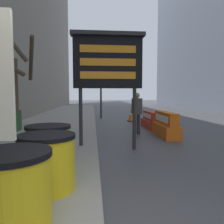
% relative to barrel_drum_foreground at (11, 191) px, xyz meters
% --- Properties ---
extents(bare_tree, '(2.19, 2.30, 4.42)m').
position_rel_barrel_drum_foreground_xyz_m(bare_tree, '(-2.45, 6.99, 1.66)').
color(bare_tree, '#4C3D2D').
rests_on(bare_tree, sidewalk_left).
extents(barrel_drum_foreground, '(0.85, 0.85, 0.83)m').
position_rel_barrel_drum_foreground_xyz_m(barrel_drum_foreground, '(0.00, 0.00, 0.00)').
color(barrel_drum_foreground, yellow).
rests_on(barrel_drum_foreground, sidewalk_left).
extents(barrel_drum_middle, '(0.85, 0.85, 0.83)m').
position_rel_barrel_drum_foreground_xyz_m(barrel_drum_middle, '(0.17, 0.95, 0.00)').
color(barrel_drum_middle, yellow).
rests_on(barrel_drum_middle, sidewalk_left).
extents(barrel_drum_back, '(0.85, 0.85, 0.83)m').
position_rel_barrel_drum_foreground_xyz_m(barrel_drum_back, '(0.00, 1.91, 0.00)').
color(barrel_drum_back, yellow).
rests_on(barrel_drum_back, sidewalk_left).
extents(message_board, '(1.99, 0.36, 3.22)m').
position_rel_barrel_drum_foreground_xyz_m(message_board, '(1.26, 3.76, 1.86)').
color(message_board, '#28282B').
rests_on(message_board, ground_plane).
extents(jersey_barrier_orange_far, '(0.56, 1.74, 0.91)m').
position_rel_barrel_drum_foreground_xyz_m(jersey_barrier_orange_far, '(3.54, 5.53, -0.16)').
color(jersey_barrier_orange_far, orange).
rests_on(jersey_barrier_orange_far, ground_plane).
extents(jersey_barrier_red_striped, '(0.55, 1.73, 0.77)m').
position_rel_barrel_drum_foreground_xyz_m(jersey_barrier_red_striped, '(3.54, 7.71, -0.22)').
color(jersey_barrier_red_striped, red).
rests_on(jersey_barrier_red_striped, ground_plane).
extents(traffic_cone_near, '(0.43, 0.43, 0.76)m').
position_rel_barrel_drum_foreground_xyz_m(traffic_cone_near, '(3.50, 8.18, -0.19)').
color(traffic_cone_near, black).
rests_on(traffic_cone_near, ground_plane).
extents(traffic_cone_mid, '(0.44, 0.44, 0.78)m').
position_rel_barrel_drum_foreground_xyz_m(traffic_cone_mid, '(3.07, 10.25, -0.18)').
color(traffic_cone_mid, black).
rests_on(traffic_cone_mid, ground_plane).
extents(traffic_light_near_curb, '(0.28, 0.44, 4.14)m').
position_rel_barrel_drum_foreground_xyz_m(traffic_light_near_curb, '(1.38, 12.07, 2.43)').
color(traffic_light_near_curb, '#2D2D30').
rests_on(traffic_light_near_curb, ground_plane).
extents(pedestrian_worker, '(0.36, 0.48, 1.63)m').
position_rel_barrel_drum_foreground_xyz_m(pedestrian_worker, '(2.56, 6.14, 0.40)').
color(pedestrian_worker, '#333338').
rests_on(pedestrian_worker, ground_plane).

